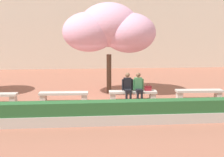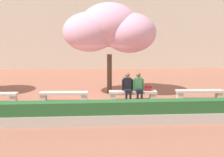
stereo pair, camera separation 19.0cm
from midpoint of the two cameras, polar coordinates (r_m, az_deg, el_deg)
ground_plane at (r=11.89m, az=-2.48°, el=-4.95°), size 100.00×100.00×0.00m
building_facade at (r=23.95m, az=-3.21°, el=15.72°), size 28.00×4.00×10.77m
stone_bench_near_west at (r=11.89m, az=-10.00°, el=-3.55°), size 2.18×0.51×0.45m
stone_bench_center at (r=11.94m, az=4.99°, el=-3.37°), size 2.18×0.51×0.45m
stone_bench_near_east at (r=12.77m, az=18.91°, el=-2.99°), size 2.18×0.51×0.45m
person_seated_left at (r=11.77m, az=3.88°, el=-1.63°), size 0.51×0.68×1.29m
person_seated_right at (r=11.84m, az=6.24°, el=-1.59°), size 0.51×0.69×1.29m
handbag at (r=11.99m, az=8.31°, el=-2.07°), size 0.30×0.15×0.34m
cherry_tree_main at (r=12.98m, az=0.07°, el=10.62°), size 4.52×2.94×4.50m
planter_hedge_foreground at (r=8.97m, az=-2.11°, el=-7.51°), size 14.44×0.50×0.80m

